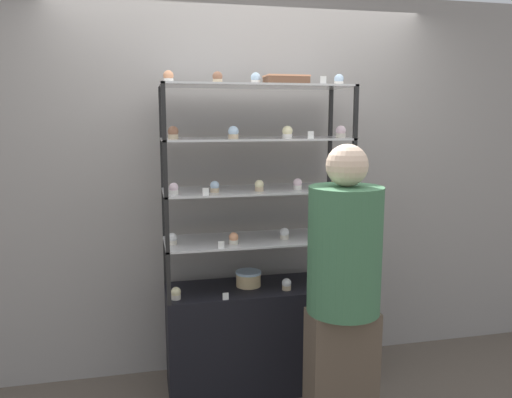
# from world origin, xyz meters

# --- Properties ---
(ground_plane) EXTENTS (20.00, 20.00, 0.00)m
(ground_plane) POSITION_xyz_m (0.00, 0.00, 0.00)
(ground_plane) COLOR brown
(back_wall) EXTENTS (8.00, 0.05, 2.60)m
(back_wall) POSITION_xyz_m (0.00, 0.36, 1.30)
(back_wall) COLOR gray
(back_wall) RESTS_ON ground_plane
(display_base) EXTENTS (1.16, 0.43, 0.69)m
(display_base) POSITION_xyz_m (0.00, 0.00, 0.34)
(display_base) COLOR black
(display_base) RESTS_ON ground_plane
(display_riser_lower) EXTENTS (1.16, 0.43, 0.32)m
(display_riser_lower) POSITION_xyz_m (0.00, 0.00, 0.98)
(display_riser_lower) COLOR black
(display_riser_lower) RESTS_ON display_base
(display_riser_middle) EXTENTS (1.16, 0.43, 0.32)m
(display_riser_middle) POSITION_xyz_m (0.00, 0.00, 1.30)
(display_riser_middle) COLOR black
(display_riser_middle) RESTS_ON display_riser_lower
(display_riser_upper) EXTENTS (1.16, 0.43, 0.32)m
(display_riser_upper) POSITION_xyz_m (0.00, 0.00, 1.62)
(display_riser_upper) COLOR black
(display_riser_upper) RESTS_ON display_riser_middle
(display_riser_top) EXTENTS (1.16, 0.43, 0.32)m
(display_riser_top) POSITION_xyz_m (0.00, 0.00, 1.94)
(display_riser_top) COLOR black
(display_riser_top) RESTS_ON display_riser_upper
(layer_cake_centerpiece) EXTENTS (0.17, 0.17, 0.10)m
(layer_cake_centerpiece) POSITION_xyz_m (-0.05, 0.02, 0.74)
(layer_cake_centerpiece) COLOR #DBBC84
(layer_cake_centerpiece) RESTS_ON display_base
(sheet_cake_frosted) EXTENTS (0.26, 0.16, 0.06)m
(sheet_cake_frosted) POSITION_xyz_m (0.18, -0.03, 1.99)
(sheet_cake_frosted) COLOR brown
(sheet_cake_frosted) RESTS_ON display_riser_top
(cupcake_0) EXTENTS (0.06, 0.06, 0.07)m
(cupcake_0) POSITION_xyz_m (-0.52, -0.12, 0.72)
(cupcake_0) COLOR beige
(cupcake_0) RESTS_ON display_base
(cupcake_1) EXTENTS (0.06, 0.06, 0.07)m
(cupcake_1) POSITION_xyz_m (0.18, -0.10, 0.72)
(cupcake_1) COLOR #CCB28C
(cupcake_1) RESTS_ON display_base
(cupcake_2) EXTENTS (0.06, 0.06, 0.07)m
(cupcake_2) POSITION_xyz_m (0.53, -0.05, 0.72)
(cupcake_2) COLOR white
(cupcake_2) RESTS_ON display_base
(price_tag_0) EXTENTS (0.04, 0.00, 0.04)m
(price_tag_0) POSITION_xyz_m (-0.23, -0.20, 0.71)
(price_tag_0) COLOR white
(price_tag_0) RESTS_ON display_base
(cupcake_3) EXTENTS (0.06, 0.06, 0.07)m
(cupcake_3) POSITION_xyz_m (-0.53, -0.04, 1.04)
(cupcake_3) COLOR beige
(cupcake_3) RESTS_ON display_riser_lower
(cupcake_4) EXTENTS (0.06, 0.06, 0.07)m
(cupcake_4) POSITION_xyz_m (-0.16, -0.11, 1.04)
(cupcake_4) COLOR beige
(cupcake_4) RESTS_ON display_riser_lower
(cupcake_5) EXTENTS (0.06, 0.06, 0.07)m
(cupcake_5) POSITION_xyz_m (0.17, -0.05, 1.04)
(cupcake_5) COLOR beige
(cupcake_5) RESTS_ON display_riser_lower
(cupcake_6) EXTENTS (0.06, 0.06, 0.07)m
(cupcake_6) POSITION_xyz_m (0.51, -0.10, 1.04)
(cupcake_6) COLOR #CCB28C
(cupcake_6) RESTS_ON display_riser_lower
(price_tag_1) EXTENTS (0.04, 0.00, 0.04)m
(price_tag_1) POSITION_xyz_m (-0.25, -0.20, 1.03)
(price_tag_1) COLOR white
(price_tag_1) RESTS_ON display_riser_lower
(cupcake_7) EXTENTS (0.06, 0.06, 0.07)m
(cupcake_7) POSITION_xyz_m (-0.52, -0.11, 1.36)
(cupcake_7) COLOR white
(cupcake_7) RESTS_ON display_riser_middle
(cupcake_8) EXTENTS (0.06, 0.06, 0.07)m
(cupcake_8) POSITION_xyz_m (-0.27, -0.08, 1.36)
(cupcake_8) COLOR #CCB28C
(cupcake_8) RESTS_ON display_riser_middle
(cupcake_9) EXTENTS (0.06, 0.06, 0.07)m
(cupcake_9) POSITION_xyz_m (0.00, -0.09, 1.36)
(cupcake_9) COLOR #CCB28C
(cupcake_9) RESTS_ON display_riser_middle
(cupcake_10) EXTENTS (0.06, 0.06, 0.07)m
(cupcake_10) POSITION_xyz_m (0.25, -0.07, 1.36)
(cupcake_10) COLOR white
(cupcake_10) RESTS_ON display_riser_middle
(cupcake_11) EXTENTS (0.06, 0.06, 0.07)m
(cupcake_11) POSITION_xyz_m (0.51, -0.06, 1.36)
(cupcake_11) COLOR #CCB28C
(cupcake_11) RESTS_ON display_riser_middle
(price_tag_2) EXTENTS (0.04, 0.00, 0.04)m
(price_tag_2) POSITION_xyz_m (-0.34, -0.20, 1.35)
(price_tag_2) COLOR white
(price_tag_2) RESTS_ON display_riser_middle
(cupcake_12) EXTENTS (0.06, 0.06, 0.07)m
(cupcake_12) POSITION_xyz_m (-0.51, -0.04, 1.68)
(cupcake_12) COLOR #CCB28C
(cupcake_12) RESTS_ON display_riser_upper
(cupcake_13) EXTENTS (0.06, 0.06, 0.07)m
(cupcake_13) POSITION_xyz_m (-0.16, -0.10, 1.68)
(cupcake_13) COLOR #CCB28C
(cupcake_13) RESTS_ON display_riser_upper
(cupcake_14) EXTENTS (0.06, 0.06, 0.07)m
(cupcake_14) POSITION_xyz_m (0.17, -0.12, 1.68)
(cupcake_14) COLOR white
(cupcake_14) RESTS_ON display_riser_upper
(cupcake_15) EXTENTS (0.06, 0.06, 0.07)m
(cupcake_15) POSITION_xyz_m (0.53, -0.07, 1.68)
(cupcake_15) COLOR beige
(cupcake_15) RESTS_ON display_riser_upper
(price_tag_3) EXTENTS (0.04, 0.00, 0.04)m
(price_tag_3) POSITION_xyz_m (0.29, -0.20, 1.67)
(price_tag_3) COLOR white
(price_tag_3) RESTS_ON display_riser_upper
(cupcake_16) EXTENTS (0.06, 0.06, 0.07)m
(cupcake_16) POSITION_xyz_m (-0.53, -0.06, 2.00)
(cupcake_16) COLOR white
(cupcake_16) RESTS_ON display_riser_top
(cupcake_17) EXTENTS (0.06, 0.06, 0.07)m
(cupcake_17) POSITION_xyz_m (-0.24, -0.06, 2.00)
(cupcake_17) COLOR #CCB28C
(cupcake_17) RESTS_ON display_riser_top
(cupcake_18) EXTENTS (0.06, 0.06, 0.07)m
(cupcake_18) POSITION_xyz_m (-0.01, -0.04, 2.00)
(cupcake_18) COLOR white
(cupcake_18) RESTS_ON display_riser_top
(cupcake_19) EXTENTS (0.06, 0.06, 0.07)m
(cupcake_19) POSITION_xyz_m (0.52, -0.04, 2.00)
(cupcake_19) COLOR white
(cupcake_19) RESTS_ON display_riser_top
(price_tag_4) EXTENTS (0.04, 0.00, 0.04)m
(price_tag_4) POSITION_xyz_m (0.36, -0.20, 1.99)
(price_tag_4) COLOR white
(price_tag_4) RESTS_ON display_riser_top
(customer_figure) EXTENTS (0.38, 0.38, 1.64)m
(customer_figure) POSITION_xyz_m (0.31, -0.69, 0.88)
(customer_figure) COLOR brown
(customer_figure) RESTS_ON ground_plane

